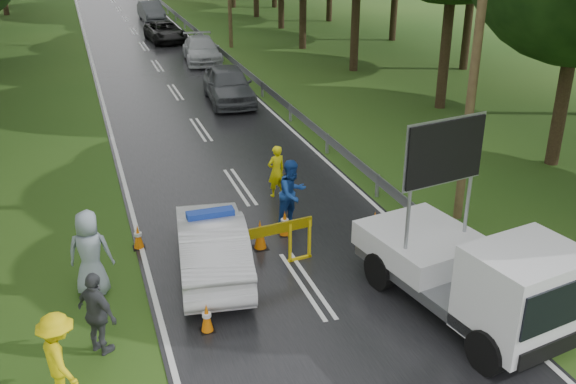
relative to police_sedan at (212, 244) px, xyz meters
name	(u,v)px	position (x,y,z in m)	size (l,w,h in m)	color
ground	(306,285)	(1.88, -1.27, -0.72)	(160.00, 160.00, 0.00)	#214714
road	(144,46)	(1.88, 28.73, -0.71)	(7.00, 140.00, 0.02)	black
guardrail	(202,35)	(5.58, 28.40, -0.17)	(0.12, 60.06, 0.70)	gray
utility_pole_near	(479,32)	(7.08, 0.73, 4.34)	(1.40, 0.24, 10.00)	#43311F
police_sedan	(212,244)	(0.00, 0.00, 0.00)	(2.08, 4.52, 1.58)	silver
work_truck	(476,274)	(4.68, -3.57, 0.35)	(2.97, 5.24, 3.95)	gray
barrier	(260,238)	(1.08, -0.27, 0.13)	(2.70, 0.40, 1.12)	#DBBB0B
officer	(276,171)	(2.75, 3.73, 0.07)	(0.58, 0.38, 1.58)	yellow
civilian	(292,193)	(2.57, 1.73, 0.21)	(0.91, 0.71, 1.87)	#174095
bystander_left	(60,358)	(-3.36, -3.42, 0.14)	(1.11, 0.64, 1.73)	yellow
bystander_mid	(97,314)	(-2.68, -2.26, 0.14)	(1.01, 0.42, 1.72)	#42454A
bystander_right	(90,253)	(-2.69, -0.03, 0.26)	(0.96, 0.63, 1.97)	#8796A3
queue_car_first	(228,85)	(3.88, 14.27, 0.08)	(1.89, 4.71, 1.60)	#42464A
queue_car_second	(201,50)	(4.46, 23.09, -0.04)	(1.92, 4.72, 1.37)	#A9ADB1
queue_car_third	(165,32)	(3.46, 29.97, -0.09)	(2.11, 4.58, 1.27)	black
queue_car_fourth	(151,11)	(3.81, 39.54, 0.01)	(1.54, 4.42, 1.46)	#464A4F
cone_near_left	(207,318)	(-0.62, -2.27, -0.41)	(0.31, 0.31, 0.65)	black
cone_center	(260,235)	(1.37, 0.73, -0.33)	(0.38, 0.38, 0.80)	black
cone_far	(285,223)	(2.19, 1.23, -0.38)	(0.33, 0.33, 0.71)	black
cone_left_mid	(138,237)	(-1.52, 1.73, -0.41)	(0.31, 0.31, 0.65)	black
cone_right	(374,226)	(4.28, 0.23, -0.32)	(0.39, 0.39, 0.83)	black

